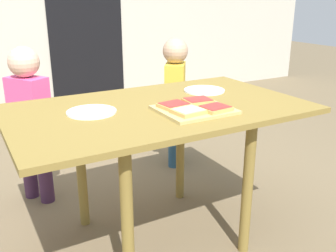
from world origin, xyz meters
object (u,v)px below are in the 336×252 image
(child_left, at_px, (30,114))
(child_right, at_px, (175,93))
(dining_table, at_px, (159,123))
(pizza_slice_near_right, at_px, (215,108))
(pizza_slice_near_left, at_px, (189,111))
(pizza_slice_far_right, at_px, (198,101))
(pizza_slice_far_left, at_px, (174,105))
(cutting_board, at_px, (194,110))
(plate_white_right, at_px, (204,90))
(plate_white_left, at_px, (92,112))

(child_left, height_order, child_right, child_left)
(dining_table, xyz_separation_m, child_right, (0.58, 0.82, -0.09))
(pizza_slice_near_right, distance_m, pizza_slice_near_left, 0.14)
(pizza_slice_near_right, relative_size, pizza_slice_far_right, 1.00)
(pizza_slice_far_right, distance_m, pizza_slice_far_left, 0.15)
(pizza_slice_far_right, height_order, pizza_slice_far_left, same)
(cutting_board, height_order, pizza_slice_near_left, pizza_slice_near_left)
(plate_white_right, distance_m, child_left, 1.08)
(pizza_slice_near_right, height_order, pizza_slice_near_left, same)
(pizza_slice_far_left, bearing_deg, pizza_slice_near_left, -86.58)
(pizza_slice_near_left, bearing_deg, pizza_slice_far_left, 93.42)
(dining_table, xyz_separation_m, plate_white_left, (-0.33, 0.05, 0.09))
(plate_white_left, height_order, child_left, child_left)
(dining_table, height_order, pizza_slice_near_left, pizza_slice_near_left)
(pizza_slice_far_left, xyz_separation_m, child_left, (-0.53, 0.86, -0.20))
(cutting_board, height_order, pizza_slice_far_left, pizza_slice_far_left)
(cutting_board, height_order, pizza_slice_near_right, pizza_slice_near_right)
(plate_white_left, bearing_deg, pizza_slice_far_left, -22.81)
(child_right, bearing_deg, plate_white_right, -106.41)
(pizza_slice_far_left, distance_m, plate_white_right, 0.43)
(pizza_slice_near_right, relative_size, pizza_slice_far_left, 0.99)
(child_right, bearing_deg, pizza_slice_far_left, -120.63)
(dining_table, bearing_deg, plate_white_left, 170.71)
(pizza_slice_far_right, height_order, child_left, child_left)
(dining_table, distance_m, plate_white_right, 0.42)
(pizza_slice_far_left, height_order, plate_white_left, pizza_slice_far_left)
(pizza_slice_far_right, bearing_deg, child_right, 66.30)
(pizza_slice_near_left, relative_size, plate_white_right, 0.62)
(dining_table, distance_m, pizza_slice_near_left, 0.25)
(child_left, distance_m, child_right, 1.08)
(cutting_board, relative_size, pizza_slice_near_left, 2.32)
(pizza_slice_near_left, bearing_deg, child_left, 118.73)
(pizza_slice_near_left, bearing_deg, plate_white_left, 143.51)
(pizza_slice_far_left, bearing_deg, child_left, 121.66)
(cutting_board, bearing_deg, pizza_slice_far_left, 139.94)
(cutting_board, height_order, plate_white_right, cutting_board)
(cutting_board, xyz_separation_m, child_right, (0.47, 0.98, -0.19))
(plate_white_left, xyz_separation_m, child_left, (-0.17, 0.71, -0.18))
(plate_white_left, relative_size, child_right, 0.24)
(pizza_slice_far_right, height_order, plate_white_right, pizza_slice_far_right)
(plate_white_left, xyz_separation_m, plate_white_right, (0.71, 0.10, 0.00))
(pizza_slice_near_right, xyz_separation_m, plate_white_left, (-0.50, 0.29, -0.02))
(child_left, xyz_separation_m, child_right, (1.08, 0.06, -0.01))
(cutting_board, distance_m, child_left, 1.12)
(pizza_slice_far_left, relative_size, plate_white_left, 0.63)
(pizza_slice_near_right, distance_m, plate_white_left, 0.58)
(pizza_slice_far_left, height_order, pizza_slice_near_left, same)
(pizza_slice_near_right, height_order, plate_white_right, pizza_slice_near_right)
(pizza_slice_near_right, bearing_deg, dining_table, 126.18)
(cutting_board, relative_size, pizza_slice_far_right, 2.33)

